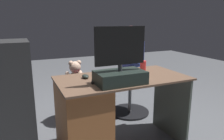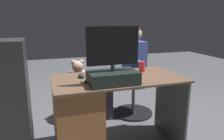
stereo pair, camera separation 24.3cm
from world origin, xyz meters
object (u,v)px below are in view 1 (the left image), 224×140
keyboard (116,74)px  cup (143,66)px  computer_mouse (85,76)px  office_chair_teddy (76,99)px  tv_remote (94,81)px  monitor (120,70)px  teddy_bear (75,74)px  visitor_chair (130,95)px  desk (91,118)px  person (125,64)px

keyboard → cup: (-0.33, -0.03, 0.04)m
computer_mouse → office_chair_teddy: computer_mouse is taller
computer_mouse → tv_remote: computer_mouse is taller
monitor → tv_remote: bearing=-37.2°
monitor → teddy_bear: size_ratio=1.53×
visitor_chair → cup: bearing=74.1°
tv_remote → keyboard: bearing=-129.0°
keyboard → tv_remote: (0.28, 0.14, -0.00)m
desk → tv_remote: 0.37m
visitor_chair → person: person is taller
desk → teddy_bear: size_ratio=3.90×
person → keyboard: bearing=55.8°
cup → computer_mouse: bearing=2.6°
desk → cup: 0.77m
cup → teddy_bear: bearing=-48.4°
cup → tv_remote: cup is taller
tv_remote → visitor_chair: bearing=-112.2°
desk → person: size_ratio=1.03×
desk → cup: (-0.64, -0.14, 0.41)m
teddy_bear → person: 0.67m
keyboard → computer_mouse: computer_mouse is taller
desk → tv_remote: size_ratio=8.23×
desk → monitor: bearing=141.4°
desk → cup: size_ratio=11.24×
computer_mouse → visitor_chair: bearing=-143.9°
keyboard → monitor: bearing=70.6°
cup → office_chair_teddy: bearing=-47.9°
teddy_bear → person: bearing=173.1°
office_chair_teddy → person: (-0.66, 0.07, 0.43)m
desk → visitor_chair: 1.07m
computer_mouse → tv_remote: bearing=105.2°
desk → office_chair_teddy: size_ratio=2.61×
desk → cup: bearing=-167.6°
tv_remote → office_chair_teddy: 0.94m
office_chair_teddy → teddy_bear: bearing=-90.0°
computer_mouse → visitor_chair: computer_mouse is taller
computer_mouse → person: bearing=-140.6°
office_chair_teddy → person: 0.79m
monitor → teddy_bear: bearing=-81.2°
office_chair_teddy → teddy_bear: (0.00, -0.01, 0.34)m
keyboard → cup: size_ratio=3.82×
keyboard → cup: cup is taller
desk → tv_remote: (-0.03, 0.03, 0.36)m
desk → person: 1.06m
cup → tv_remote: size_ratio=0.73×
monitor → keyboard: bearing=-109.4°
desk → monitor: 0.55m
monitor → computer_mouse: bearing=-52.0°
office_chair_teddy → teddy_bear: teddy_bear is taller
cup → teddy_bear: (0.58, -0.65, -0.18)m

